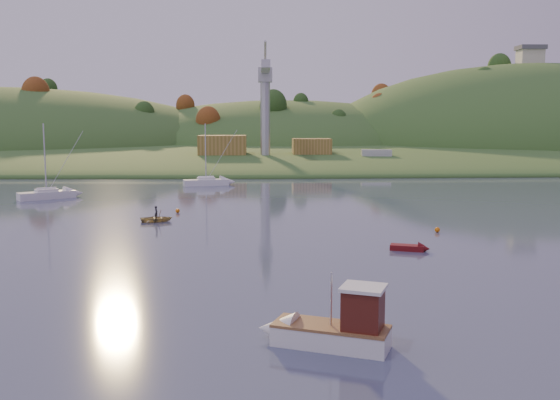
{
  "coord_description": "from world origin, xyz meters",
  "views": [
    {
      "loc": [
        0.81,
        -23.62,
        10.78
      ],
      "look_at": [
        2.73,
        36.64,
        3.02
      ],
      "focal_mm": 40.0,
      "sensor_mm": 36.0,
      "label": 1
    }
  ],
  "objects_px": {
    "sailboat_far": "(206,181)",
    "red_tender": "(415,248)",
    "fishing_boat": "(322,327)",
    "canoe": "(156,219)",
    "sailboat_near": "(47,194)"
  },
  "relations": [
    {
      "from": "sailboat_far",
      "to": "red_tender",
      "type": "bearing_deg",
      "value": -81.99
    },
    {
      "from": "sailboat_far",
      "to": "fishing_boat",
      "type": "bearing_deg",
      "value": -95.35
    },
    {
      "from": "sailboat_far",
      "to": "canoe",
      "type": "bearing_deg",
      "value": -107.76
    },
    {
      "from": "fishing_boat",
      "to": "sailboat_far",
      "type": "relative_size",
      "value": 0.66
    },
    {
      "from": "canoe",
      "to": "red_tender",
      "type": "relative_size",
      "value": 0.99
    },
    {
      "from": "sailboat_far",
      "to": "red_tender",
      "type": "relative_size",
      "value": 2.98
    },
    {
      "from": "canoe",
      "to": "fishing_boat",
      "type": "bearing_deg",
      "value": -174.05
    },
    {
      "from": "fishing_boat",
      "to": "red_tender",
      "type": "bearing_deg",
      "value": -92.83
    },
    {
      "from": "sailboat_far",
      "to": "red_tender",
      "type": "distance_m",
      "value": 56.91
    },
    {
      "from": "sailboat_near",
      "to": "canoe",
      "type": "xyz_separation_m",
      "value": [
        18.29,
        -19.98,
        -0.34
      ]
    },
    {
      "from": "fishing_boat",
      "to": "red_tender",
      "type": "relative_size",
      "value": 1.98
    },
    {
      "from": "sailboat_far",
      "to": "canoe",
      "type": "relative_size",
      "value": 3.02
    },
    {
      "from": "fishing_boat",
      "to": "sailboat_far",
      "type": "bearing_deg",
      "value": -59.14
    },
    {
      "from": "fishing_boat",
      "to": "canoe",
      "type": "relative_size",
      "value": 2.0
    },
    {
      "from": "red_tender",
      "to": "fishing_boat",
      "type": "bearing_deg",
      "value": -95.9
    }
  ]
}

